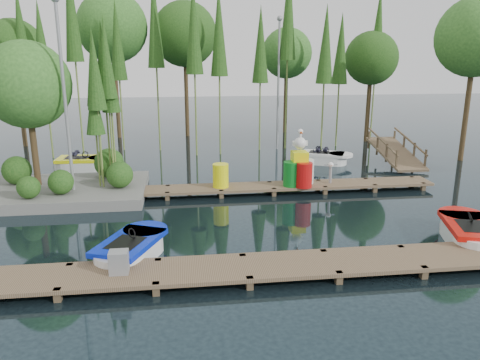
{
  "coord_description": "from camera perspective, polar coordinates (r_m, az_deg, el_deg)",
  "views": [
    {
      "loc": [
        -1.49,
        -14.87,
        5.32
      ],
      "look_at": [
        0.5,
        0.5,
        1.1
      ],
      "focal_mm": 35.0,
      "sensor_mm": 36.0,
      "label": 1
    }
  ],
  "objects": [
    {
      "name": "island",
      "position": [
        18.91,
        -22.27,
        7.62
      ],
      "size": [
        6.2,
        4.2,
        6.75
      ],
      "color": "slate",
      "rests_on": "ground"
    },
    {
      "name": "drum_cluster",
      "position": [
        18.34,
        7.36,
        1.33
      ],
      "size": [
        1.29,
        1.18,
        2.22
      ],
      "color": "#0D761F",
      "rests_on": "far_dock"
    },
    {
      "name": "boat_blue",
      "position": [
        12.88,
        -13.12,
        -8.31
      ],
      "size": [
        2.21,
        2.98,
        0.92
      ],
      "rotation": [
        0.0,
        0.0,
        -0.41
      ],
      "color": "white",
      "rests_on": "ground"
    },
    {
      "name": "ramp",
      "position": [
        24.27,
        18.42,
        3.2
      ],
      "size": [
        1.5,
        3.94,
        1.49
      ],
      "color": "brown",
      "rests_on": "ground"
    },
    {
      "name": "lamp_island",
      "position": [
        17.86,
        -20.73,
        10.87
      ],
      "size": [
        0.3,
        0.3,
        7.25
      ],
      "color": "gray",
      "rests_on": "ground"
    },
    {
      "name": "boat_yellow_far",
      "position": [
        23.12,
        -18.54,
        1.9
      ],
      "size": [
        2.93,
        1.43,
        1.44
      ],
      "rotation": [
        0.0,
        0.0,
        -0.4
      ],
      "color": "white",
      "rests_on": "ground"
    },
    {
      "name": "near_dock",
      "position": [
        11.64,
        0.73,
        -10.67
      ],
      "size": [
        18.0,
        1.5,
        0.5
      ],
      "color": "brown",
      "rests_on": "ground"
    },
    {
      "name": "tree_screen",
      "position": [
        25.48,
        -8.99,
        16.85
      ],
      "size": [
        34.42,
        18.53,
        10.31
      ],
      "color": "#44331D",
      "rests_on": "ground"
    },
    {
      "name": "utility_cabinet",
      "position": [
        11.51,
        -14.55,
        -9.66
      ],
      "size": [
        0.44,
        0.38,
        0.54
      ],
      "primitive_type": "cube",
      "color": "gray",
      "rests_on": "near_dock"
    },
    {
      "name": "far_dock",
      "position": [
        18.27,
        0.75,
        -0.95
      ],
      "size": [
        15.0,
        1.2,
        0.5
      ],
      "color": "brown",
      "rests_on": "ground"
    },
    {
      "name": "yellow_barrel",
      "position": [
        18.02,
        -2.38,
        0.55
      ],
      "size": [
        0.61,
        0.61,
        0.91
      ],
      "primitive_type": "cylinder",
      "color": "#F4F50C",
      "rests_on": "far_dock"
    },
    {
      "name": "seagull_post",
      "position": [
        18.86,
        11.0,
        1.32
      ],
      "size": [
        0.53,
        0.29,
        0.85
      ],
      "color": "gray",
      "rests_on": "far_dock"
    },
    {
      "name": "boat_red",
      "position": [
        15.12,
        26.16,
        -5.87
      ],
      "size": [
        2.07,
        3.15,
        0.98
      ],
      "rotation": [
        0.0,
        0.0,
        -0.29
      ],
      "color": "white",
      "rests_on": "ground"
    },
    {
      "name": "ground_plane",
      "position": [
        15.86,
        -1.56,
        -4.37
      ],
      "size": [
        90.0,
        90.0,
        0.0
      ],
      "primitive_type": "plane",
      "color": "#1D2E35"
    },
    {
      "name": "boat_white_far",
      "position": [
        23.64,
        10.19,
        2.67
      ],
      "size": [
        2.88,
        2.17,
        1.24
      ],
      "rotation": [
        0.0,
        0.0,
        0.27
      ],
      "color": "white",
      "rests_on": "ground"
    },
    {
      "name": "lamp_rear",
      "position": [
        26.47,
        4.72,
        12.89
      ],
      "size": [
        0.3,
        0.3,
        7.25
      ],
      "color": "gray",
      "rests_on": "ground"
    }
  ]
}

